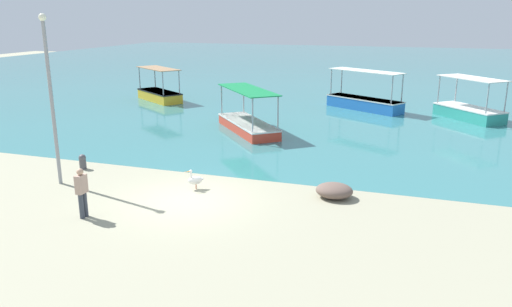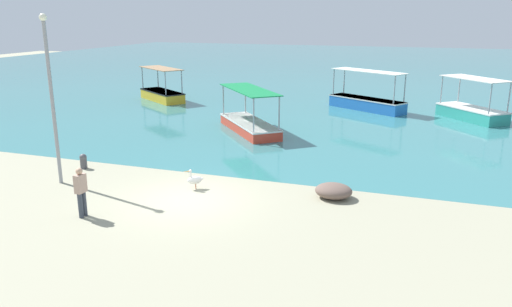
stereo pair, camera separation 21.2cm
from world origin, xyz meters
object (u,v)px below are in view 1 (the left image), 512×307
at_px(fishing_boat_outer, 364,101).
at_px(lamp_post, 51,93).
at_px(mooring_bollard, 83,161).
at_px(net_pile, 334,191).
at_px(fisherman_standing, 82,191).
at_px(fishing_boat_far_left, 248,123).
at_px(fishing_boat_far_right, 469,111).
at_px(pelican, 195,180).
at_px(fishing_boat_center, 159,94).

xyz_separation_m(fishing_boat_outer, lamp_post, (-9.54, -19.94, 3.05)).
bearing_deg(fishing_boat_outer, mooring_bollard, -118.79).
height_order(fishing_boat_outer, lamp_post, lamp_post).
bearing_deg(net_pile, fisherman_standing, -149.48).
xyz_separation_m(fishing_boat_outer, mooring_bollard, (-9.91, -18.04, -0.23)).
xyz_separation_m(mooring_bollard, net_pile, (10.95, -0.06, -0.07)).
height_order(lamp_post, fisherman_standing, lamp_post).
distance_m(fishing_boat_far_left, fisherman_standing, 13.59).
bearing_deg(mooring_bollard, fishing_boat_far_right, 45.22).
bearing_deg(pelican, lamp_post, -168.58).
distance_m(pelican, lamp_post, 6.36).
bearing_deg(fishing_boat_outer, lamp_post, -115.57).
bearing_deg(pelican, mooring_bollard, 171.86).
xyz_separation_m(fishing_boat_far_left, fishing_boat_outer, (5.51, 8.99, 0.10)).
bearing_deg(pelican, net_pile, 8.31).
xyz_separation_m(lamp_post, fisherman_standing, (3.05, -2.59, -2.72)).
relative_size(fisherman_standing, net_pile, 1.24).
xyz_separation_m(fishing_boat_outer, net_pile, (1.04, -18.09, -0.30)).
relative_size(fishing_boat_outer, fisherman_standing, 3.35).
distance_m(fishing_boat_center, fishing_boat_outer, 15.53).
xyz_separation_m(fishing_boat_center, fisherman_standing, (8.99, -21.30, 0.37)).
xyz_separation_m(fishing_boat_far_right, pelican, (-10.90, -17.58, -0.18)).
height_order(fishing_boat_outer, pelican, fishing_boat_outer).
relative_size(fishing_boat_far_right, fishing_boat_outer, 0.82).
relative_size(fishing_boat_outer, pelican, 7.08).
height_order(fishing_boat_center, fishing_boat_outer, fishing_boat_outer).
height_order(fishing_boat_far_left, fishing_boat_far_right, fishing_boat_far_right).
height_order(fishing_boat_far_left, net_pile, fishing_boat_far_left).
xyz_separation_m(fishing_boat_far_left, fishing_boat_far_right, (12.23, 7.71, 0.07)).
distance_m(mooring_bollard, fisherman_standing, 5.68).
bearing_deg(pelican, fishing_boat_outer, 77.51).
relative_size(fishing_boat_far_right, net_pile, 3.40).
height_order(fishing_boat_center, net_pile, fishing_boat_center).
distance_m(fishing_boat_center, fishing_boat_far_right, 22.21).
bearing_deg(pelican, fishing_boat_far_right, 58.20).
bearing_deg(fisherman_standing, fishing_boat_outer, 73.94).
relative_size(fishing_boat_outer, mooring_bollard, 8.59).
height_order(fishing_boat_outer, net_pile, fishing_boat_outer).
relative_size(pelican, lamp_post, 0.12).
bearing_deg(mooring_bollard, fisherman_standing, -52.72).
height_order(lamp_post, net_pile, lamp_post).
xyz_separation_m(pelican, net_pile, (5.22, 0.76, -0.10)).
relative_size(mooring_bollard, net_pile, 0.49).
bearing_deg(net_pile, lamp_post, -170.11).
bearing_deg(net_pile, fishing_boat_center, 134.43).
xyz_separation_m(mooring_bollard, fisherman_standing, (3.42, -4.50, 0.56)).
xyz_separation_m(fishing_boat_far_left, mooring_bollard, (-4.40, -9.05, -0.13)).
relative_size(pelican, net_pile, 0.59).
distance_m(fishing_boat_outer, fisherman_standing, 23.45).
relative_size(fishing_boat_far_left, fishing_boat_outer, 0.98).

